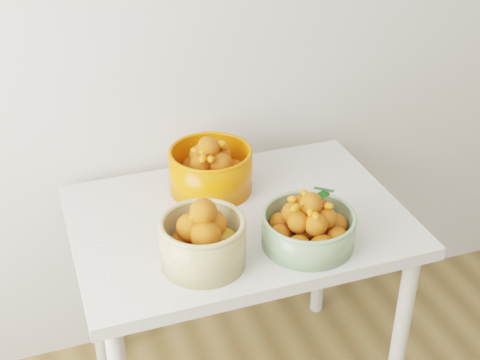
{
  "coord_description": "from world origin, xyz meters",
  "views": [
    {
      "loc": [
        -0.81,
        0.01,
        1.89
      ],
      "look_at": [
        -0.29,
        1.53,
        0.92
      ],
      "focal_mm": 50.0,
      "sensor_mm": 36.0,
      "label": 1
    }
  ],
  "objects_px": {
    "bowl_green": "(309,226)",
    "bowl_cream": "(203,240)",
    "bowl_orange": "(211,169)",
    "table": "(239,241)"
  },
  "relations": [
    {
      "from": "bowl_cream",
      "to": "bowl_green",
      "type": "bearing_deg",
      "value": -2.38
    },
    {
      "from": "table",
      "to": "bowl_cream",
      "type": "relative_size",
      "value": 3.87
    },
    {
      "from": "bowl_green",
      "to": "bowl_orange",
      "type": "bearing_deg",
      "value": 115.05
    },
    {
      "from": "bowl_cream",
      "to": "table",
      "type": "bearing_deg",
      "value": 48.39
    },
    {
      "from": "bowl_green",
      "to": "bowl_orange",
      "type": "xyz_separation_m",
      "value": [
        -0.17,
        0.37,
        0.02
      ]
    },
    {
      "from": "bowl_cream",
      "to": "bowl_orange",
      "type": "xyz_separation_m",
      "value": [
        0.13,
        0.36,
        -0.0
      ]
    },
    {
      "from": "bowl_green",
      "to": "bowl_cream",
      "type": "bearing_deg",
      "value": 177.62
    },
    {
      "from": "bowl_orange",
      "to": "bowl_green",
      "type": "bearing_deg",
      "value": -64.95
    },
    {
      "from": "table",
      "to": "bowl_green",
      "type": "bearing_deg",
      "value": -54.76
    },
    {
      "from": "bowl_green",
      "to": "bowl_orange",
      "type": "height_order",
      "value": "bowl_orange"
    }
  ]
}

